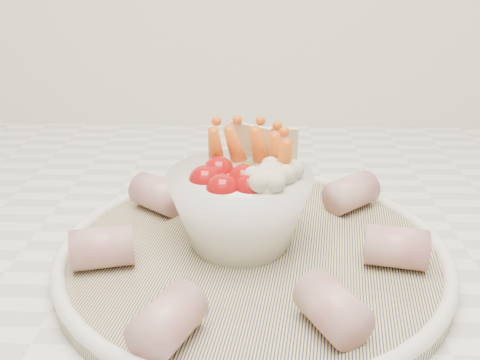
{
  "coord_description": "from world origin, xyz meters",
  "views": [
    {
      "loc": [
        -0.02,
        0.98,
        1.17
      ],
      "look_at": [
        -0.03,
        1.38,
        0.99
      ],
      "focal_mm": 40.0,
      "sensor_mm": 36.0,
      "label": 1
    }
  ],
  "objects": [
    {
      "name": "serving_platter",
      "position": [
        -0.02,
        1.37,
        0.93
      ],
      "size": [
        0.37,
        0.37,
        0.02
      ],
      "color": "navy",
      "rests_on": "kitchen_counter"
    },
    {
      "name": "veggie_bowl",
      "position": [
        -0.03,
        1.38,
        0.97
      ],
      "size": [
        0.12,
        0.12,
        0.1
      ],
      "color": "white",
      "rests_on": "serving_platter"
    },
    {
      "name": "cured_meat_rolls",
      "position": [
        -0.02,
        1.37,
        0.95
      ],
      "size": [
        0.29,
        0.3,
        0.03
      ],
      "color": "#A14953",
      "rests_on": "serving_platter"
    }
  ]
}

